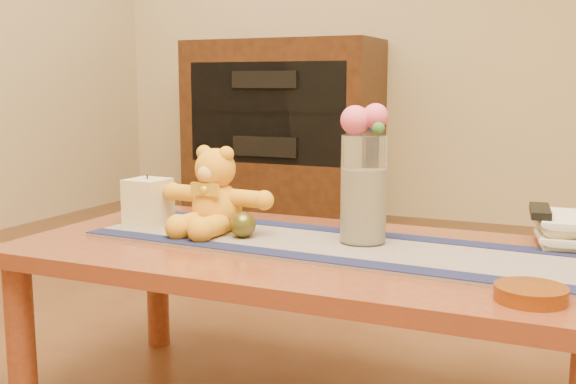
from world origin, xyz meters
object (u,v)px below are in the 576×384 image
at_px(teddy_bear, 217,191).
at_px(amber_dish, 531,294).
at_px(book_bottom, 538,240).
at_px(bronze_ball, 243,225).
at_px(glass_vase, 363,189).
at_px(tv_remote, 540,211).
at_px(pillar_candle, 148,201).

distance_m(teddy_bear, amber_dish, 0.85).
xyz_separation_m(teddy_bear, book_bottom, (0.78, 0.21, -0.10)).
xyz_separation_m(teddy_bear, bronze_ball, (0.10, -0.05, -0.07)).
xyz_separation_m(teddy_bear, amber_dish, (0.80, -0.26, -0.10)).
xyz_separation_m(glass_vase, tv_remote, (0.39, 0.17, -0.05)).
bearing_deg(book_bottom, teddy_bear, -174.89).
distance_m(teddy_bear, glass_vase, 0.39).
height_order(pillar_candle, tv_remote, pillar_candle).
bearing_deg(amber_dish, bronze_ball, 162.70).
distance_m(book_bottom, amber_dish, 0.48).
height_order(pillar_candle, bronze_ball, pillar_candle).
bearing_deg(bronze_ball, glass_vase, 13.90).
xyz_separation_m(pillar_candle, book_bottom, (0.99, 0.21, -0.06)).
bearing_deg(book_bottom, amber_dish, -96.99).
bearing_deg(pillar_candle, tv_remote, 11.22).
height_order(glass_vase, amber_dish, glass_vase).
bearing_deg(tv_remote, amber_dish, -94.08).
relative_size(book_bottom, amber_dish, 1.70).
bearing_deg(teddy_bear, pillar_candle, -175.99).
bearing_deg(glass_vase, tv_remote, 24.22).
relative_size(bronze_ball, book_bottom, 0.29).
relative_size(tv_remote, amber_dish, 1.22).
height_order(teddy_bear, glass_vase, glass_vase).
bearing_deg(glass_vase, teddy_bear, -176.25).
relative_size(teddy_bear, bronze_ball, 4.72).
height_order(teddy_bear, amber_dish, teddy_bear).
height_order(teddy_bear, bronze_ball, teddy_bear).
distance_m(pillar_candle, amber_dish, 1.06).
height_order(pillar_candle, amber_dish, pillar_candle).
xyz_separation_m(bronze_ball, tv_remote, (0.68, 0.25, 0.04)).
distance_m(pillar_candle, bronze_ball, 0.32).
relative_size(pillar_candle, bronze_ball, 1.88).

